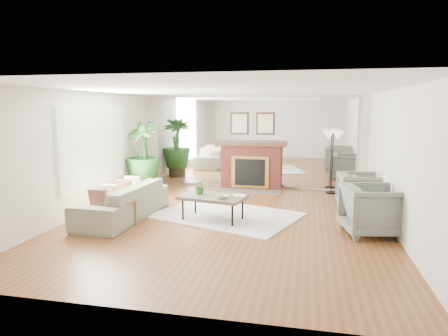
% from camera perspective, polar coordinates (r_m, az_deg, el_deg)
% --- Properties ---
extents(ground, '(7.00, 7.00, 0.00)m').
position_cam_1_polar(ground, '(7.71, 0.36, -7.72)').
color(ground, brown).
rests_on(ground, ground).
extents(wall_left, '(0.02, 7.00, 2.50)m').
position_cam_1_polar(wall_left, '(8.57, -19.61, 1.97)').
color(wall_left, silver).
rests_on(wall_left, ground).
extents(wall_right, '(0.02, 7.00, 2.50)m').
position_cam_1_polar(wall_right, '(7.45, 23.50, 0.83)').
color(wall_right, silver).
rests_on(wall_right, ground).
extents(wall_back, '(6.00, 0.02, 2.50)m').
position_cam_1_polar(wall_back, '(10.88, 4.10, 3.74)').
color(wall_back, silver).
rests_on(wall_back, ground).
extents(mirror_panel, '(5.40, 0.04, 2.40)m').
position_cam_1_polar(mirror_panel, '(10.86, 4.09, 3.73)').
color(mirror_panel, silver).
rests_on(mirror_panel, wall_back).
extents(window_panel, '(0.04, 2.40, 1.50)m').
position_cam_1_polar(window_panel, '(8.89, -18.14, 2.90)').
color(window_panel, '#B2E09E').
rests_on(window_panel, wall_left).
extents(fireplace, '(1.85, 0.83, 2.05)m').
position_cam_1_polar(fireplace, '(10.72, 3.90, 0.49)').
color(fireplace, maroon).
rests_on(fireplace, ground).
extents(area_rug, '(3.23, 2.75, 0.03)m').
position_cam_1_polar(area_rug, '(8.12, 0.28, -6.76)').
color(area_rug, white).
rests_on(area_rug, ground).
extents(coffee_table, '(1.36, 0.96, 0.49)m').
position_cam_1_polar(coffee_table, '(7.68, -1.62, -4.28)').
color(coffee_table, '#665E51').
rests_on(coffee_table, ground).
extents(sofa, '(1.05, 2.40, 0.69)m').
position_cam_1_polar(sofa, '(8.10, -14.22, -4.67)').
color(sofa, gray).
rests_on(sofa, ground).
extents(armchair_back, '(0.94, 0.92, 0.79)m').
position_cam_1_polar(armchair_back, '(9.10, 18.80, -3.10)').
color(armchair_back, slate).
rests_on(armchair_back, ground).
extents(armchair_front, '(1.12, 1.10, 0.87)m').
position_cam_1_polar(armchair_front, '(7.32, 20.45, -5.63)').
color(armchair_front, slate).
rests_on(armchair_front, ground).
extents(side_table, '(0.54, 0.54, 0.51)m').
position_cam_1_polar(side_table, '(7.50, -14.46, -5.10)').
color(side_table, '#905F39').
rests_on(side_table, ground).
extents(potted_ficus, '(1.11, 1.11, 1.85)m').
position_cam_1_polar(potted_ficus, '(10.30, -11.49, 1.85)').
color(potted_ficus, black).
rests_on(potted_ficus, ground).
extents(floor_lamp, '(0.52, 0.29, 1.60)m').
position_cam_1_polar(floor_lamp, '(10.39, 15.34, 3.87)').
color(floor_lamp, black).
rests_on(floor_lamp, ground).
extents(tabletop_plant, '(0.30, 0.27, 0.31)m').
position_cam_1_polar(tabletop_plant, '(7.80, -3.40, -2.63)').
color(tabletop_plant, '#306B27').
rests_on(tabletop_plant, coffee_table).
extents(fruit_bowl, '(0.29, 0.29, 0.06)m').
position_cam_1_polar(fruit_bowl, '(7.45, -0.27, -4.12)').
color(fruit_bowl, '#905F39').
rests_on(fruit_bowl, coffee_table).
extents(book, '(0.27, 0.32, 0.02)m').
position_cam_1_polar(book, '(7.62, 1.46, -3.99)').
color(book, '#905F39').
rests_on(book, coffee_table).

